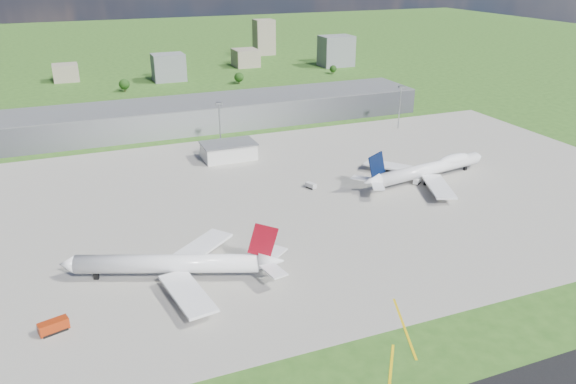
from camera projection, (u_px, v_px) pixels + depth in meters
name	position (u px, v px, depth m)	size (l,w,h in m)	color
ground	(188.00, 134.00, 326.04)	(1400.00, 1400.00, 0.00)	#2E591C
apron	(269.00, 202.00, 235.29)	(360.00, 190.00, 0.08)	#9C988E
terminal	(182.00, 116.00, 336.00)	(300.00, 42.00, 15.00)	slate
ops_building	(229.00, 151.00, 285.14)	(26.00, 16.00, 8.00)	silver
mast_center	(220.00, 118.00, 292.70)	(3.50, 2.00, 25.90)	gray
mast_east	(400.00, 100.00, 330.60)	(3.50, 2.00, 25.90)	gray
airliner_red_twin	(176.00, 264.00, 177.32)	(68.17, 51.63, 19.49)	white
airliner_blue_quad	(429.00, 169.00, 257.40)	(72.76, 56.50, 19.05)	white
fire_truck	(54.00, 327.00, 153.04)	(8.41, 4.99, 3.51)	#98290A
tug_yellow	(181.00, 262.00, 186.82)	(4.60, 4.09, 1.95)	yellow
van_white_near	(311.00, 186.00, 249.10)	(3.94, 5.44, 2.54)	silver
van_white_far	(417.00, 181.00, 254.34)	(5.28, 4.69, 2.52)	white
bldg_cw	(66.00, 73.00, 465.35)	(20.00, 18.00, 14.00)	gray
bldg_c	(169.00, 67.00, 465.68)	(26.00, 20.00, 22.00)	slate
bldg_ce	(246.00, 58.00, 528.65)	(22.00, 24.00, 16.00)	gray
bldg_e	(336.00, 51.00, 528.21)	(30.00, 22.00, 28.00)	slate
bldg_tall_e	(264.00, 37.00, 589.95)	(20.00, 18.00, 36.00)	gray
tree_c	(124.00, 84.00, 428.21)	(8.10, 8.10, 9.90)	#382314
tree_e	(239.00, 77.00, 455.06)	(7.65, 7.65, 9.35)	#382314
tree_far_e	(333.00, 69.00, 495.00)	(6.30, 6.30, 7.70)	#382314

